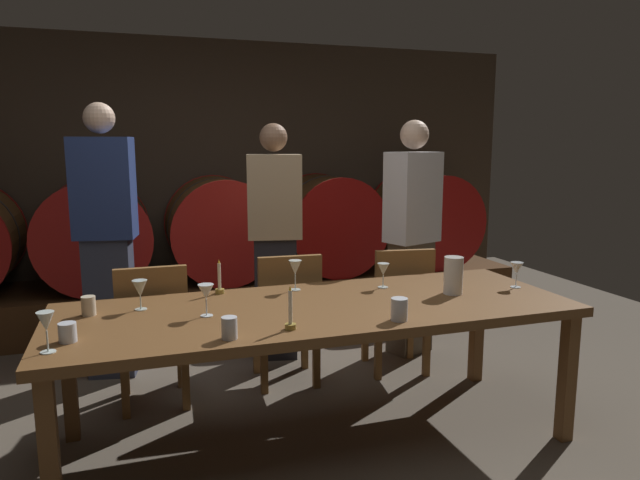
{
  "coord_description": "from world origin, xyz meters",
  "views": [
    {
      "loc": [
        -0.73,
        -2.63,
        1.57
      ],
      "look_at": [
        0.19,
        0.13,
        1.08
      ],
      "focal_mm": 32.4,
      "sensor_mm": 36.0,
      "label": 1
    }
  ],
  "objects_px": {
    "dining_table": "(318,317)",
    "wine_glass_far_left": "(46,323)",
    "wine_barrel_left": "(95,235)",
    "guest_right": "(412,236)",
    "wine_glass_far_right": "(517,269)",
    "cup_far_left": "(68,332)",
    "candle_right": "(290,317)",
    "wine_barrel_center": "(220,229)",
    "guest_left": "(107,239)",
    "wine_glass_left": "(140,289)",
    "chair_right": "(399,304)",
    "candle_left": "(220,284)",
    "wine_glass_center_right": "(295,268)",
    "cup_center_right": "(229,328)",
    "guest_center": "(275,241)",
    "cup_far_right": "(399,309)",
    "wine_glass_right": "(383,270)",
    "chair_center": "(287,312)",
    "wine_glass_center_left": "(206,293)",
    "wine_barrel_far_right": "(424,219)",
    "wine_barrel_right": "(328,224)",
    "chair_left": "(153,329)",
    "pitcher": "(453,275)",
    "cup_center_left": "(89,306)"
  },
  "relations": [
    {
      "from": "candle_right",
      "to": "wine_barrel_center",
      "type": "bearing_deg",
      "value": 87.98
    },
    {
      "from": "wine_barrel_center",
      "to": "wine_barrel_far_right",
      "type": "xyz_separation_m",
      "value": [
        2.04,
        0.0,
        0.0
      ]
    },
    {
      "from": "chair_center",
      "to": "cup_far_left",
      "type": "bearing_deg",
      "value": 41.46
    },
    {
      "from": "pitcher",
      "to": "wine_glass_center_right",
      "type": "bearing_deg",
      "value": 156.36
    },
    {
      "from": "candle_left",
      "to": "wine_glass_center_right",
      "type": "xyz_separation_m",
      "value": [
        0.42,
        -0.06,
        0.07
      ]
    },
    {
      "from": "wine_barrel_left",
      "to": "wine_glass_right",
      "type": "relative_size",
      "value": 6.37
    },
    {
      "from": "guest_left",
      "to": "wine_barrel_left",
      "type": "bearing_deg",
      "value": -72.47
    },
    {
      "from": "wine_glass_left",
      "to": "wine_glass_far_right",
      "type": "height_order",
      "value": "wine_glass_left"
    },
    {
      "from": "dining_table",
      "to": "wine_glass_left",
      "type": "bearing_deg",
      "value": 166.23
    },
    {
      "from": "wine_barrel_center",
      "to": "wine_glass_far_left",
      "type": "distance_m",
      "value": 2.87
    },
    {
      "from": "wine_glass_center_right",
      "to": "chair_center",
      "type": "bearing_deg",
      "value": 81.75
    },
    {
      "from": "wine_barrel_left",
      "to": "cup_center_right",
      "type": "bearing_deg",
      "value": -76.39
    },
    {
      "from": "chair_left",
      "to": "cup_far_left",
      "type": "bearing_deg",
      "value": 67.04
    },
    {
      "from": "wine_glass_far_right",
      "to": "cup_far_left",
      "type": "xyz_separation_m",
      "value": [
        -2.38,
        -0.18,
        -0.07
      ]
    },
    {
      "from": "dining_table",
      "to": "guest_right",
      "type": "distance_m",
      "value": 1.51
    },
    {
      "from": "wine_barrel_right",
      "to": "wine_glass_far_right",
      "type": "relative_size",
      "value": 6.12
    },
    {
      "from": "wine_glass_center_right",
      "to": "cup_center_right",
      "type": "height_order",
      "value": "wine_glass_center_right"
    },
    {
      "from": "candle_left",
      "to": "cup_far_left",
      "type": "height_order",
      "value": "candle_left"
    },
    {
      "from": "chair_right",
      "to": "cup_center_left",
      "type": "height_order",
      "value": "chair_right"
    },
    {
      "from": "guest_center",
      "to": "wine_glass_right",
      "type": "height_order",
      "value": "guest_center"
    },
    {
      "from": "guest_left",
      "to": "wine_glass_left",
      "type": "height_order",
      "value": "guest_left"
    },
    {
      "from": "candle_left",
      "to": "wine_glass_left",
      "type": "xyz_separation_m",
      "value": [
        -0.42,
        -0.19,
        0.05
      ]
    },
    {
      "from": "wine_glass_center_left",
      "to": "cup_far_left",
      "type": "bearing_deg",
      "value": -163.06
    },
    {
      "from": "guest_left",
      "to": "guest_center",
      "type": "bearing_deg",
      "value": -170.85
    },
    {
      "from": "guest_right",
      "to": "candle_left",
      "type": "distance_m",
      "value": 1.65
    },
    {
      "from": "wine_glass_right",
      "to": "cup_far_left",
      "type": "height_order",
      "value": "wine_glass_right"
    },
    {
      "from": "chair_right",
      "to": "wine_glass_far_right",
      "type": "height_order",
      "value": "wine_glass_far_right"
    },
    {
      "from": "wine_barrel_center",
      "to": "guest_right",
      "type": "xyz_separation_m",
      "value": [
        1.22,
        -1.31,
        0.07
      ]
    },
    {
      "from": "dining_table",
      "to": "wine_glass_far_left",
      "type": "height_order",
      "value": "wine_glass_far_left"
    },
    {
      "from": "dining_table",
      "to": "chair_right",
      "type": "relative_size",
      "value": 3.01
    },
    {
      "from": "wine_barrel_left",
      "to": "dining_table",
      "type": "xyz_separation_m",
      "value": [
        1.18,
        -2.36,
        -0.13
      ]
    },
    {
      "from": "guest_right",
      "to": "cup_center_left",
      "type": "height_order",
      "value": "guest_right"
    },
    {
      "from": "guest_left",
      "to": "cup_far_right",
      "type": "relative_size",
      "value": 16.95
    },
    {
      "from": "chair_right",
      "to": "wine_glass_far_left",
      "type": "distance_m",
      "value": 2.31
    },
    {
      "from": "wine_barrel_right",
      "to": "wine_barrel_far_right",
      "type": "bearing_deg",
      "value": 0.0
    },
    {
      "from": "chair_left",
      "to": "candle_right",
      "type": "relative_size",
      "value": 4.32
    },
    {
      "from": "chair_center",
      "to": "wine_glass_center_left",
      "type": "height_order",
      "value": "wine_glass_center_left"
    },
    {
      "from": "chair_left",
      "to": "cup_far_right",
      "type": "height_order",
      "value": "chair_left"
    },
    {
      "from": "guest_center",
      "to": "wine_glass_right",
      "type": "relative_size",
      "value": 11.91
    },
    {
      "from": "wine_barrel_right",
      "to": "chair_left",
      "type": "distance_m",
      "value": 2.4
    },
    {
      "from": "wine_barrel_left",
      "to": "cup_far_right",
      "type": "distance_m",
      "value": 3.09
    },
    {
      "from": "chair_left",
      "to": "guest_right",
      "type": "distance_m",
      "value": 1.96
    },
    {
      "from": "wine_barrel_far_right",
      "to": "wine_glass_center_left",
      "type": "bearing_deg",
      "value": -136.23
    },
    {
      "from": "wine_barrel_center",
      "to": "cup_center_right",
      "type": "bearing_deg",
      "value": -97.87
    },
    {
      "from": "wine_barrel_far_right",
      "to": "candle_right",
      "type": "height_order",
      "value": "wine_barrel_far_right"
    },
    {
      "from": "wine_glass_center_right",
      "to": "cup_center_left",
      "type": "distance_m",
      "value": 1.1
    },
    {
      "from": "guest_center",
      "to": "guest_right",
      "type": "distance_m",
      "value": 1.01
    },
    {
      "from": "candle_left",
      "to": "chair_left",
      "type": "bearing_deg",
      "value": 142.95
    },
    {
      "from": "wine_barrel_right",
      "to": "chair_center",
      "type": "bearing_deg",
      "value": -117.46
    },
    {
      "from": "wine_barrel_right",
      "to": "wine_barrel_far_right",
      "type": "height_order",
      "value": "same"
    }
  ]
}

